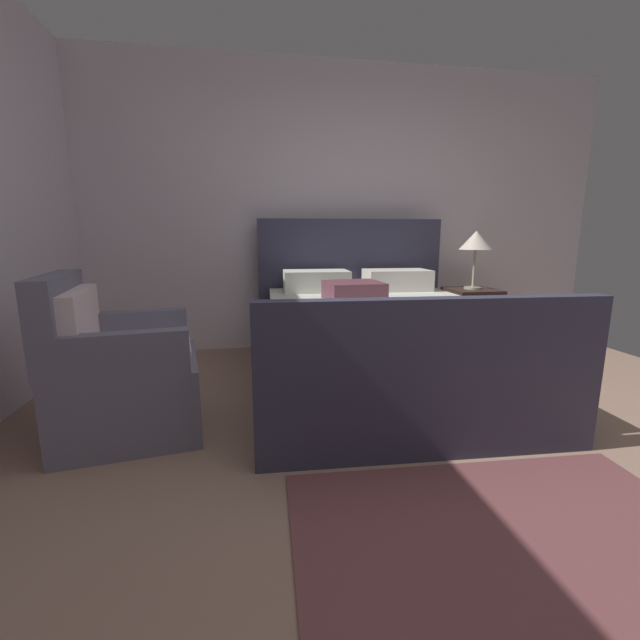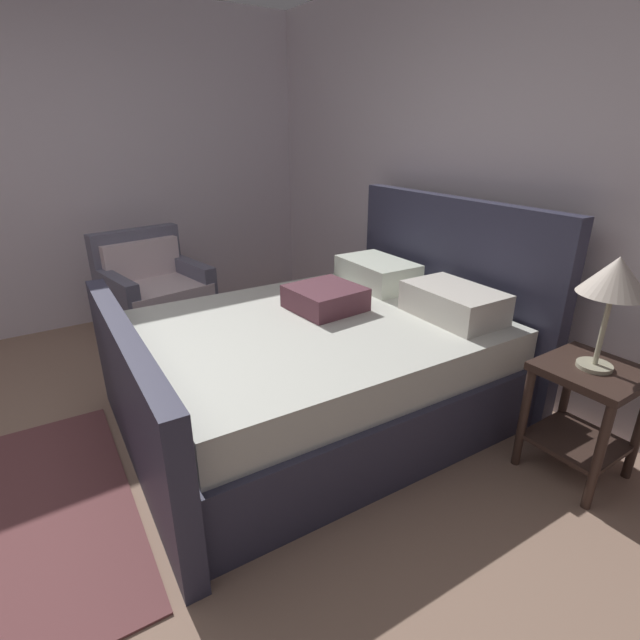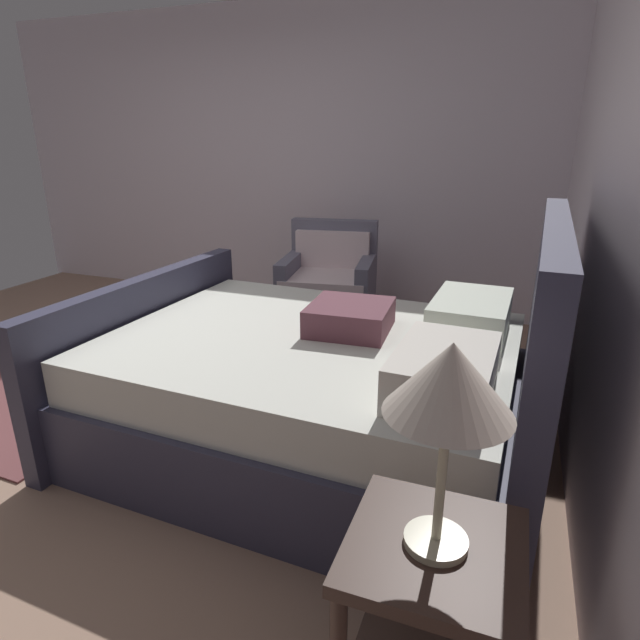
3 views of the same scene
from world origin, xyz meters
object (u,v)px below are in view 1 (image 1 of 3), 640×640
object	(u,v)px
table_lamp_right	(476,242)
bed	(375,337)
nightstand_right	(471,309)
armchair	(120,373)

from	to	relation	value
table_lamp_right	bed	bearing A→B (deg)	-147.91
nightstand_right	table_lamp_right	distance (m)	0.64
table_lamp_right	nightstand_right	bearing A→B (deg)	-135.00
bed	nightstand_right	size ratio (longest dim) A/B	3.77
nightstand_right	armchair	xyz separation A→B (m)	(-2.82, -1.29, -0.06)
bed	table_lamp_right	distance (m)	1.55
nightstand_right	table_lamp_right	size ratio (longest dim) A/B	1.11
armchair	bed	bearing A→B (deg)	18.53
bed	armchair	distance (m)	1.72
bed	armchair	bearing A→B (deg)	-161.47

